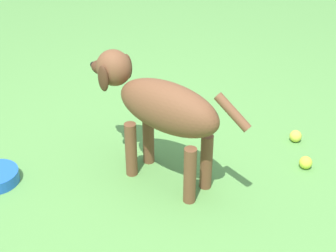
# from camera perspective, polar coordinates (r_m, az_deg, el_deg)

# --- Properties ---
(ground) EXTENTS (14.00, 14.00, 0.00)m
(ground) POSITION_cam_1_polar(r_m,az_deg,el_deg) (2.51, -0.89, -6.53)
(ground) COLOR #548C42
(dog) EXTENTS (0.67, 0.66, 0.60)m
(dog) POSITION_cam_1_polar(r_m,az_deg,el_deg) (2.35, -1.02, 2.23)
(dog) COLOR brown
(dog) RESTS_ON ground
(tennis_ball_0) EXTENTS (0.07, 0.07, 0.07)m
(tennis_ball_0) POSITION_cam_1_polar(r_m,az_deg,el_deg) (2.70, 15.00, -3.93)
(tennis_ball_0) COLOR #C3D737
(tennis_ball_0) RESTS_ON ground
(tennis_ball_1) EXTENTS (0.07, 0.07, 0.07)m
(tennis_ball_1) POSITION_cam_1_polar(r_m,az_deg,el_deg) (2.90, 13.95, -1.09)
(tennis_ball_1) COLOR #CCD240
(tennis_ball_1) RESTS_ON ground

